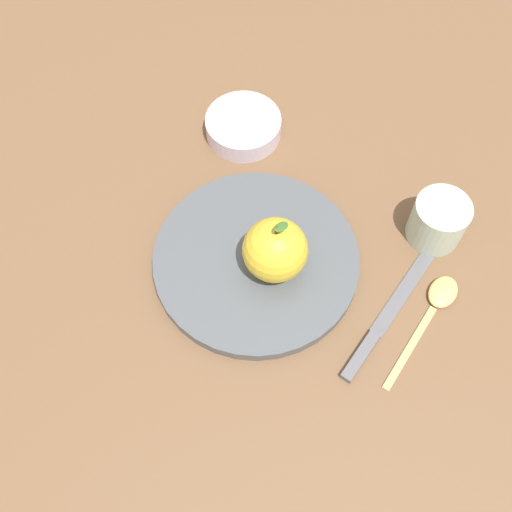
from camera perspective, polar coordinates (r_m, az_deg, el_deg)
name	(u,v)px	position (r m, az deg, el deg)	size (l,w,h in m)	color
ground_plane	(274,272)	(0.80, 1.66, -1.45)	(2.40, 2.40, 0.00)	brown
dinner_plate	(256,260)	(0.80, 0.00, -0.34)	(0.27, 0.27, 0.02)	#4C5156
apple	(271,249)	(0.75, 1.38, 0.68)	(0.08, 0.08, 0.10)	gold
side_bowl	(243,125)	(0.91, -1.18, 11.97)	(0.11, 0.11, 0.03)	silver
cup	(439,219)	(0.83, 16.49, 3.27)	(0.07, 0.07, 0.06)	#B2C6B2
knife	(382,323)	(0.78, 11.57, -6.06)	(0.19, 0.13, 0.01)	#59595E
spoon	(436,304)	(0.81, 16.24, -4.25)	(0.16, 0.11, 0.01)	#D8B766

